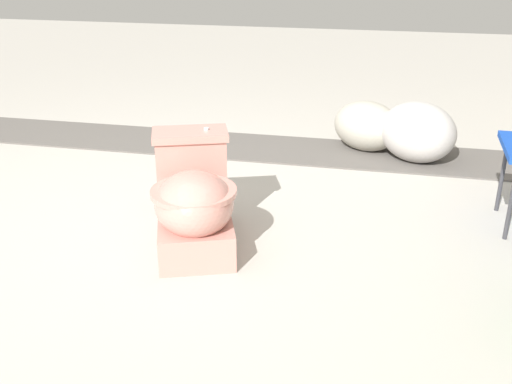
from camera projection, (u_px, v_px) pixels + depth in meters
ground_plane at (155, 222)px, 3.12m from camera, size 14.00×14.00×0.00m
gravel_strip at (288, 150)px, 4.14m from camera, size 0.56×8.00×0.01m
toilet at (194, 202)px, 2.81m from camera, size 0.72×0.56×0.52m
boulder_near at (418, 132)px, 3.89m from camera, size 0.66×0.67×0.39m
boulder_far at (367, 126)px, 4.10m from camera, size 0.58×0.61×0.34m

